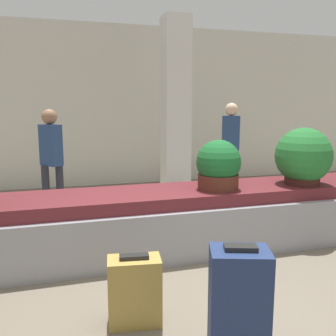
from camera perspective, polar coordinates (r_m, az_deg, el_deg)
ground_plane at (r=3.16m, az=7.83°, el=-21.31°), size 18.00×18.00×0.00m
back_wall at (r=7.74m, az=-7.98°, el=9.32°), size 18.00×0.06×3.20m
carousel at (r=4.25m, az=0.00°, el=-8.05°), size 6.41×0.97×0.68m
pillar at (r=7.03m, az=1.15°, el=9.40°), size 0.47×0.47×3.20m
suitcase_1 at (r=2.49m, az=10.70°, el=-20.25°), size 0.42×0.37×0.79m
suitcase_2 at (r=2.93m, az=-5.11°, el=-18.13°), size 0.42×0.28×0.54m
potted_plant_1 at (r=4.70m, az=19.92°, el=1.52°), size 0.66×0.66×0.68m
potted_plant_2 at (r=4.20m, az=7.69°, el=0.25°), size 0.50×0.50×0.56m
traveler_0 at (r=5.68m, az=-17.37°, el=2.08°), size 0.34×0.36×1.56m
traveler_1 at (r=7.02m, az=9.54°, el=4.29°), size 0.37×0.31×1.66m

